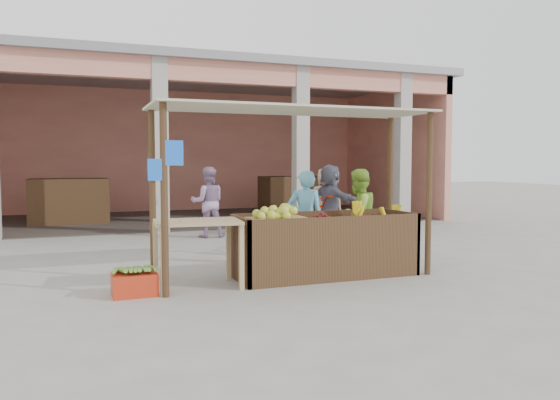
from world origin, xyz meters
name	(u,v)px	position (x,y,z in m)	size (l,w,h in m)	color
ground	(292,278)	(0.00, 0.00, 0.00)	(60.00, 60.00, 0.00)	gray
market_building	(180,126)	(0.05, 8.93, 2.70)	(14.40, 6.40, 4.20)	#E69478
fruit_stall	(325,248)	(0.50, 0.00, 0.40)	(2.60, 0.95, 0.80)	#4E361F
stall_awning	(290,138)	(-0.01, 0.06, 1.98)	(4.09, 1.35, 2.39)	#4E361F
banana_heap	(372,213)	(1.26, -0.03, 0.89)	(1.03, 0.56, 0.19)	yellow
melon_tray	(280,216)	(-0.20, -0.02, 0.90)	(0.82, 0.71, 0.21)	#A27B53
berry_heap	(321,217)	(0.41, -0.06, 0.86)	(0.41, 0.33, 0.13)	maroon
side_table	(198,231)	(-1.38, -0.12, 0.75)	(1.16, 0.83, 0.89)	tan
papaya_pile	(197,213)	(-1.38, -0.12, 0.99)	(0.70, 0.40, 0.20)	#598F2E
red_crate	(134,284)	(-2.20, -0.24, 0.14)	(0.53, 0.38, 0.28)	red
plantain_bundle	(134,270)	(-2.20, -0.24, 0.32)	(0.42, 0.29, 0.08)	olive
produce_sacks	(324,216)	(2.97, 5.25, 0.30)	(0.78, 0.73, 0.59)	maroon
vendor_blue	(305,215)	(0.52, 0.74, 0.81)	(0.61, 0.44, 1.62)	#60B3D8
vendor_green	(358,213)	(1.51, 0.86, 0.81)	(0.77, 0.45, 1.61)	#98CF3D
motorcycle	(302,221)	(1.16, 2.39, 0.52)	(1.99, 0.69, 1.04)	#881501
shopper_c	(326,198)	(2.39, 3.94, 0.84)	(0.81, 0.53, 1.69)	tan
shopper_d	(330,199)	(2.31, 3.53, 0.84)	(1.55, 0.64, 1.68)	#50505E
shopper_f	(208,199)	(-0.15, 4.57, 0.84)	(0.82, 0.47, 1.68)	#A080A6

